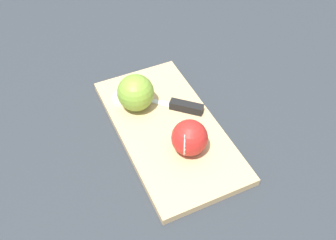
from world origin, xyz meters
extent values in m
plane|color=#282D33|center=(0.00, 0.00, 0.00)|extent=(4.00, 4.00, 0.00)
cube|color=tan|center=(0.00, 0.00, 0.01)|extent=(0.40, 0.22, 0.02)
sphere|color=red|center=(-0.07, -0.01, 0.05)|extent=(0.07, 0.07, 0.07)
cylinder|color=#EFE5C6|center=(-0.07, 0.00, 0.05)|extent=(0.06, 0.04, 0.07)
sphere|color=olive|center=(0.09, 0.03, 0.06)|extent=(0.08, 0.08, 0.08)
cylinder|color=#EFE5C6|center=(0.09, 0.03, 0.06)|extent=(0.01, 0.08, 0.08)
cube|color=silver|center=(0.09, 0.00, 0.02)|extent=(0.09, 0.08, 0.00)
cube|color=black|center=(0.02, -0.06, 0.03)|extent=(0.07, 0.07, 0.02)
cylinder|color=#EFE5C6|center=(0.12, 0.05, 0.02)|extent=(0.05, 0.05, 0.01)
camera|label=1|loc=(-0.49, 0.26, 0.63)|focal=42.00mm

